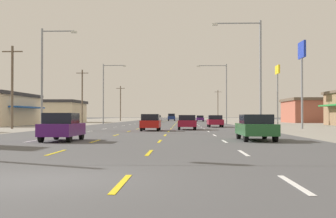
{
  "coord_description": "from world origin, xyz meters",
  "views": [
    {
      "loc": [
        3.0,
        -9.54,
        1.39
      ],
      "look_at": [
        0.67,
        60.5,
        2.45
      ],
      "focal_mm": 47.58,
      "sensor_mm": 36.0,
      "label": 1
    }
  ],
  "objects_px": {
    "sedan_far_right_farthest": "(200,118)",
    "suv_center_turn_distant_b": "(172,117)",
    "hatchback_inner_left_distant_a": "(158,118)",
    "pole_sign_right_row_2": "(277,79)",
    "streetlight_right_row_0": "(256,67)",
    "streetlight_right_row_1": "(223,89)",
    "hatchback_inner_left_nearest": "(62,127)",
    "hatchback_center_turn_mid": "(151,122)",
    "sedan_inner_left_farther": "(152,119)",
    "sedan_far_right_near": "(256,127)",
    "streetlight_left_row_0": "(45,72)",
    "sedan_inner_right_midfar": "(187,122)",
    "sedan_far_right_far": "(215,121)",
    "pole_sign_right_row_1": "(302,61)",
    "streetlight_left_row_1": "(106,90)"
  },
  "relations": [
    {
      "from": "hatchback_center_turn_mid",
      "to": "pole_sign_right_row_2",
      "type": "bearing_deg",
      "value": 58.08
    },
    {
      "from": "sedan_far_right_farthest",
      "to": "streetlight_right_row_0",
      "type": "relative_size",
      "value": 0.44
    },
    {
      "from": "pole_sign_right_row_1",
      "to": "streetlight_right_row_1",
      "type": "bearing_deg",
      "value": 103.79
    },
    {
      "from": "hatchback_inner_left_distant_a",
      "to": "sedan_far_right_near",
      "type": "bearing_deg",
      "value": -83.12
    },
    {
      "from": "sedan_far_right_near",
      "to": "hatchback_inner_left_distant_a",
      "type": "xyz_separation_m",
      "value": [
        -10.41,
        86.33,
        0.03
      ]
    },
    {
      "from": "hatchback_center_turn_mid",
      "to": "sedan_inner_left_farther",
      "type": "xyz_separation_m",
      "value": [
        -3.65,
        54.82,
        -0.03
      ]
    },
    {
      "from": "sedan_far_right_near",
      "to": "sedan_inner_left_farther",
      "type": "height_order",
      "value": "same"
    },
    {
      "from": "hatchback_center_turn_mid",
      "to": "sedan_inner_right_midfar",
      "type": "bearing_deg",
      "value": 44.56
    },
    {
      "from": "streetlight_right_row_1",
      "to": "hatchback_inner_left_nearest",
      "type": "bearing_deg",
      "value": -105.15
    },
    {
      "from": "pole_sign_right_row_2",
      "to": "streetlight_right_row_0",
      "type": "xyz_separation_m",
      "value": [
        -8.02,
        -28.42,
        -1.16
      ]
    },
    {
      "from": "sedan_far_right_farthest",
      "to": "pole_sign_right_row_1",
      "type": "height_order",
      "value": "pole_sign_right_row_1"
    },
    {
      "from": "suv_center_turn_distant_b",
      "to": "streetlight_right_row_0",
      "type": "relative_size",
      "value": 0.48
    },
    {
      "from": "sedan_far_right_far",
      "to": "pole_sign_right_row_2",
      "type": "distance_m",
      "value": 19.32
    },
    {
      "from": "streetlight_right_row_0",
      "to": "streetlight_right_row_1",
      "type": "distance_m",
      "value": 32.05
    },
    {
      "from": "sedan_inner_right_midfar",
      "to": "suv_center_turn_distant_b",
      "type": "xyz_separation_m",
      "value": [
        -3.52,
        78.3,
        0.27
      ]
    },
    {
      "from": "suv_center_turn_distant_b",
      "to": "streetlight_left_row_0",
      "type": "bearing_deg",
      "value": -96.8
    },
    {
      "from": "hatchback_inner_left_nearest",
      "to": "sedan_far_right_far",
      "type": "height_order",
      "value": "hatchback_inner_left_nearest"
    },
    {
      "from": "hatchback_center_turn_mid",
      "to": "streetlight_left_row_0",
      "type": "height_order",
      "value": "streetlight_left_row_0"
    },
    {
      "from": "hatchback_inner_left_nearest",
      "to": "pole_sign_right_row_2",
      "type": "bearing_deg",
      "value": 64.76
    },
    {
      "from": "sedan_inner_left_farther",
      "to": "hatchback_inner_left_distant_a",
      "type": "xyz_separation_m",
      "value": [
        0.33,
        15.65,
        0.03
      ]
    },
    {
      "from": "sedan_far_right_far",
      "to": "streetlight_left_row_1",
      "type": "height_order",
      "value": "streetlight_left_row_1"
    },
    {
      "from": "sedan_far_right_far",
      "to": "streetlight_right_row_0",
      "type": "distance_m",
      "value": 14.86
    },
    {
      "from": "sedan_far_right_near",
      "to": "streetlight_left_row_0",
      "type": "relative_size",
      "value": 0.47
    },
    {
      "from": "sedan_far_right_farthest",
      "to": "hatchback_inner_left_nearest",
      "type": "bearing_deg",
      "value": -97.3
    },
    {
      "from": "sedan_inner_right_midfar",
      "to": "sedan_inner_left_farther",
      "type": "height_order",
      "value": "same"
    },
    {
      "from": "hatchback_inner_left_nearest",
      "to": "sedan_far_right_near",
      "type": "relative_size",
      "value": 0.87
    },
    {
      "from": "hatchback_inner_left_nearest",
      "to": "streetlight_left_row_0",
      "type": "bearing_deg",
      "value": 110.28
    },
    {
      "from": "sedan_far_right_far",
      "to": "streetlight_left_row_0",
      "type": "bearing_deg",
      "value": -140.87
    },
    {
      "from": "hatchback_inner_left_distant_a",
      "to": "pole_sign_right_row_2",
      "type": "relative_size",
      "value": 0.42
    },
    {
      "from": "sedan_far_right_farthest",
      "to": "suv_center_turn_distant_b",
      "type": "height_order",
      "value": "suv_center_turn_distant_b"
    },
    {
      "from": "hatchback_center_turn_mid",
      "to": "streetlight_right_row_0",
      "type": "distance_m",
      "value": 10.94
    },
    {
      "from": "streetlight_right_row_0",
      "to": "streetlight_right_row_1",
      "type": "xyz_separation_m",
      "value": [
        -0.07,
        32.05,
        -0.11
      ]
    },
    {
      "from": "hatchback_inner_left_distant_a",
      "to": "pole_sign_right_row_2",
      "type": "distance_m",
      "value": 47.45
    },
    {
      "from": "sedan_inner_left_farther",
      "to": "hatchback_inner_left_nearest",
      "type": "bearing_deg",
      "value": -90.0
    },
    {
      "from": "sedan_far_right_far",
      "to": "pole_sign_right_row_2",
      "type": "xyz_separation_m",
      "value": [
        10.75,
        14.76,
        6.32
      ]
    },
    {
      "from": "sedan_inner_right_midfar",
      "to": "sedan_far_right_far",
      "type": "distance_m",
      "value": 10.88
    },
    {
      "from": "hatchback_center_turn_mid",
      "to": "sedan_far_right_near",
      "type": "bearing_deg",
      "value": -65.92
    },
    {
      "from": "sedan_far_right_far",
      "to": "streetlight_left_row_1",
      "type": "xyz_separation_m",
      "value": [
        -16.74,
        18.39,
        4.98
      ]
    },
    {
      "from": "sedan_far_right_near",
      "to": "sedan_far_right_farthest",
      "type": "relative_size",
      "value": 1.0
    },
    {
      "from": "sedan_inner_right_midfar",
      "to": "sedan_far_right_far",
      "type": "relative_size",
      "value": 1.0
    },
    {
      "from": "hatchback_inner_left_distant_a",
      "to": "pole_sign_right_row_2",
      "type": "height_order",
      "value": "pole_sign_right_row_2"
    },
    {
      "from": "hatchback_inner_left_nearest",
      "to": "sedan_far_right_farthest",
      "type": "height_order",
      "value": "hatchback_inner_left_nearest"
    },
    {
      "from": "sedan_inner_left_farther",
      "to": "pole_sign_right_row_2",
      "type": "bearing_deg",
      "value": -51.1
    },
    {
      "from": "sedan_far_right_near",
      "to": "sedan_inner_left_farther",
      "type": "xyz_separation_m",
      "value": [
        -10.74,
        70.68,
        0.0
      ]
    },
    {
      "from": "streetlight_left_row_0",
      "to": "streetlight_right_row_1",
      "type": "relative_size",
      "value": 0.97
    },
    {
      "from": "sedan_far_right_farthest",
      "to": "streetlight_right_row_0",
      "type": "height_order",
      "value": "streetlight_right_row_0"
    },
    {
      "from": "hatchback_center_turn_mid",
      "to": "streetlight_left_row_1",
      "type": "relative_size",
      "value": 0.39
    },
    {
      "from": "sedan_inner_left_farther",
      "to": "suv_center_turn_distant_b",
      "type": "distance_m",
      "value": 27.06
    },
    {
      "from": "sedan_far_right_near",
      "to": "streetlight_right_row_0",
      "type": "height_order",
      "value": "streetlight_right_row_0"
    },
    {
      "from": "hatchback_inner_left_nearest",
      "to": "pole_sign_right_row_2",
      "type": "xyz_separation_m",
      "value": [
        21.33,
        45.24,
        6.29
      ]
    }
  ]
}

